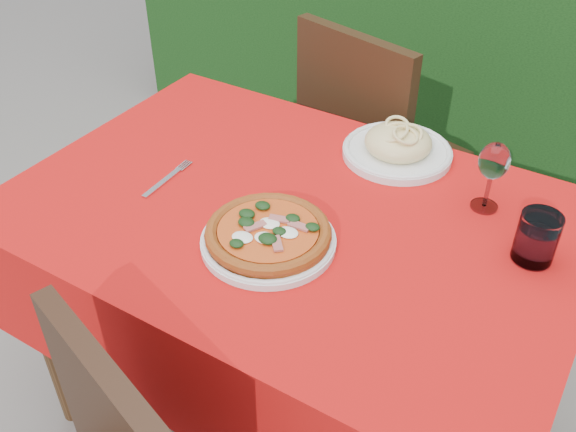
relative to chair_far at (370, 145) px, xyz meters
The scene contains 8 objects.
ground 0.86m from the chair_far, 80.37° to the right, with size 60.00×60.00×0.00m, color slate.
dining_table 0.68m from the chair_far, 80.37° to the right, with size 1.26×0.86×0.75m.
chair_far is the anchor object (origin of this frame).
pizza_plate 0.84m from the chair_far, 80.37° to the right, with size 0.29×0.29×0.05m.
pasta_plate 0.47m from the chair_far, 57.11° to the right, with size 0.27×0.27×0.08m.
water_glass 0.87m from the chair_far, 42.40° to the right, with size 0.08×0.08×0.11m.
wine_glass 0.73m from the chair_far, 42.70° to the right, with size 0.07×0.07×0.16m.
fork 0.80m from the chair_far, 104.87° to the right, with size 0.02×0.19×0.00m, color silver.
Camera 1 is at (0.59, -0.98, 1.60)m, focal length 40.00 mm.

